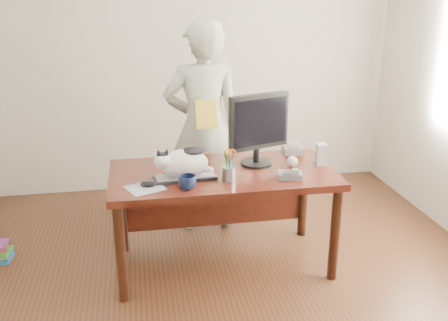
% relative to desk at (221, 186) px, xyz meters
% --- Properties ---
extents(room, '(4.50, 4.50, 4.50)m').
position_rel_desk_xyz_m(room, '(0.00, -0.68, 0.75)').
color(room, black).
rests_on(room, ground).
extents(desk, '(1.60, 0.80, 0.75)m').
position_rel_desk_xyz_m(desk, '(0.00, 0.00, 0.00)').
color(desk, black).
rests_on(desk, ground).
extents(keyboard, '(0.44, 0.20, 0.03)m').
position_rel_desk_xyz_m(keyboard, '(-0.28, -0.17, 0.16)').
color(keyboard, black).
rests_on(keyboard, desk).
extents(cat, '(0.42, 0.24, 0.24)m').
position_rel_desk_xyz_m(cat, '(-0.29, -0.18, 0.27)').
color(cat, white).
rests_on(cat, keyboard).
extents(monitor, '(0.46, 0.29, 0.53)m').
position_rel_desk_xyz_m(monitor, '(0.28, 0.01, 0.45)').
color(monitor, black).
rests_on(monitor, desk).
extents(pen_cup, '(0.12, 0.12, 0.23)m').
position_rel_desk_xyz_m(pen_cup, '(0.01, -0.26, 0.21)').
color(pen_cup, '#929398').
rests_on(pen_cup, desk).
extents(mousepad, '(0.28, 0.27, 0.01)m').
position_rel_desk_xyz_m(mousepad, '(-0.55, -0.30, 0.15)').
color(mousepad, '#A0A5AB').
rests_on(mousepad, desk).
extents(mouse, '(0.12, 0.10, 0.04)m').
position_rel_desk_xyz_m(mouse, '(-0.53, -0.28, 0.17)').
color(mouse, black).
rests_on(mouse, mousepad).
extents(coffee_mug, '(0.15, 0.15, 0.09)m').
position_rel_desk_xyz_m(coffee_mug, '(-0.28, -0.36, 0.19)').
color(coffee_mug, black).
rests_on(coffee_mug, desk).
extents(phone, '(0.18, 0.15, 0.07)m').
position_rel_desk_xyz_m(phone, '(0.44, -0.29, 0.17)').
color(phone, '#5C5D61').
rests_on(phone, desk).
extents(speaker, '(0.08, 0.09, 0.16)m').
position_rel_desk_xyz_m(speaker, '(0.74, -0.07, 0.23)').
color(speaker, '#AFAFB1').
rests_on(speaker, desk).
extents(baseball, '(0.08, 0.08, 0.08)m').
position_rel_desk_xyz_m(baseball, '(0.52, -0.07, 0.19)').
color(baseball, silver).
rests_on(baseball, desk).
extents(book_stack, '(0.27, 0.24, 0.08)m').
position_rel_desk_xyz_m(book_stack, '(-0.19, 0.18, 0.18)').
color(book_stack, '#52161A').
rests_on(book_stack, desk).
extents(calculator, '(0.17, 0.21, 0.06)m').
position_rel_desk_xyz_m(calculator, '(0.62, 0.25, 0.18)').
color(calculator, '#5C5D61').
rests_on(calculator, desk).
extents(person, '(0.66, 0.44, 1.78)m').
position_rel_desk_xyz_m(person, '(-0.04, 0.59, 0.29)').
color(person, beige).
rests_on(person, ground).
extents(held_book, '(0.17, 0.10, 0.23)m').
position_rel_desk_xyz_m(held_book, '(-0.04, 0.42, 0.45)').
color(held_book, yellow).
rests_on(held_book, person).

